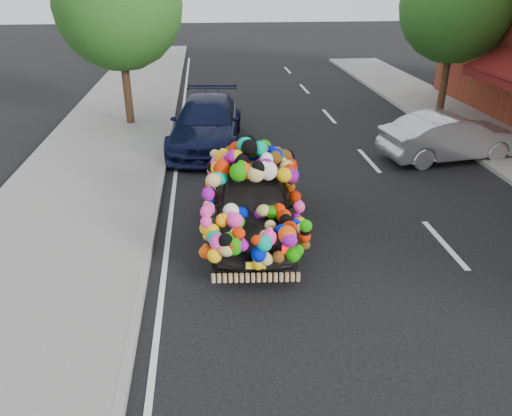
{
  "coord_description": "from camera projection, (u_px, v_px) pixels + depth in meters",
  "views": [
    {
      "loc": [
        -1.11,
        -8.4,
        5.0
      ],
      "look_at": [
        -0.26,
        -0.08,
        1.04
      ],
      "focal_mm": 35.0,
      "sensor_mm": 36.0,
      "label": 1
    }
  ],
  "objects": [
    {
      "name": "kerb",
      "position": [
        147.0,
        257.0,
        9.54
      ],
      "size": [
        0.15,
        60.0,
        0.13
      ],
      "primitive_type": "cube",
      "color": "gray",
      "rests_on": "ground"
    },
    {
      "name": "plush_art_car",
      "position": [
        253.0,
        189.0,
        10.1
      ],
      "size": [
        2.28,
        4.36,
        2.02
      ],
      "rotation": [
        0.0,
        0.0,
        -0.07
      ],
      "color": "black",
      "rests_on": "ground"
    },
    {
      "name": "tree_near_sidewalk",
      "position": [
        118.0,
        5.0,
        16.26
      ],
      "size": [
        4.2,
        4.2,
        6.13
      ],
      "color": "#332114",
      "rests_on": "ground"
    },
    {
      "name": "lane_markings",
      "position": [
        444.0,
        244.0,
        10.12
      ],
      "size": [
        6.0,
        50.0,
        0.01
      ],
      "primitive_type": null,
      "color": "silver",
      "rests_on": "ground"
    },
    {
      "name": "silver_hatchback",
      "position": [
        451.0,
        137.0,
        14.48
      ],
      "size": [
        4.23,
        2.01,
        1.34
      ],
      "primitive_type": "imported",
      "rotation": [
        0.0,
        0.0,
        1.72
      ],
      "color": "#A9ABB0",
      "rests_on": "ground"
    },
    {
      "name": "navy_sedan",
      "position": [
        206.0,
        123.0,
        15.55
      ],
      "size": [
        2.59,
        5.25,
        1.47
      ],
      "primitive_type": "imported",
      "rotation": [
        0.0,
        0.0,
        -0.11
      ],
      "color": "black",
      "rests_on": "ground"
    },
    {
      "name": "tree_far_b",
      "position": [
        456.0,
        6.0,
        17.86
      ],
      "size": [
        4.0,
        4.0,
        5.9
      ],
      "color": "#332114",
      "rests_on": "ground"
    },
    {
      "name": "ground",
      "position": [
        269.0,
        253.0,
        9.79
      ],
      "size": [
        100.0,
        100.0,
        0.0
      ],
      "primitive_type": "plane",
      "color": "black",
      "rests_on": "ground"
    },
    {
      "name": "sidewalk",
      "position": [
        42.0,
        263.0,
        9.37
      ],
      "size": [
        4.0,
        60.0,
        0.12
      ],
      "primitive_type": "cube",
      "color": "gray",
      "rests_on": "ground"
    }
  ]
}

